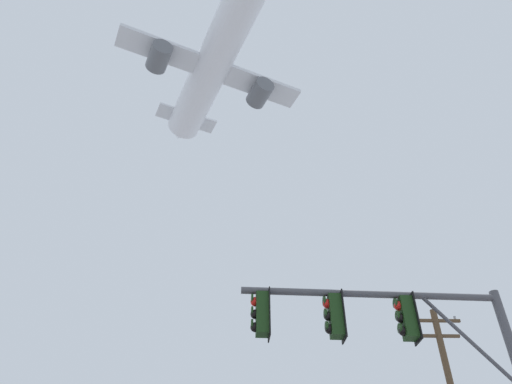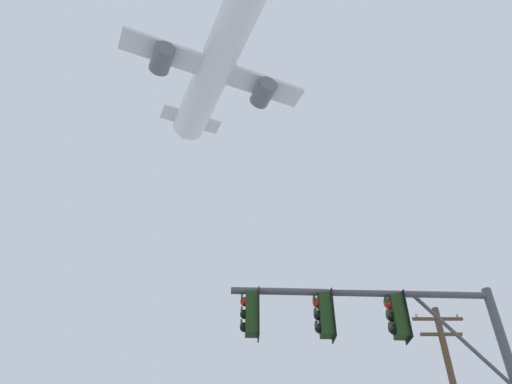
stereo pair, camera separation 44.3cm
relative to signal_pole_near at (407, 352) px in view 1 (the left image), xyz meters
The scene contains 2 objects.
signal_pole_near is the anchor object (origin of this frame).
airplane 44.69m from the signal_pole_near, 107.26° to the left, with size 19.03×24.64×6.97m.
Camera 1 is at (0.51, -3.22, 1.20)m, focal length 34.41 mm.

